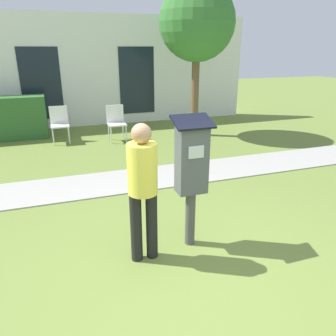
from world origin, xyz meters
The scene contains 9 objects.
ground_plane centered at (0.00, 0.00, 0.00)m, with size 40.00×40.00×0.00m, color olive.
sidewalk centered at (0.00, 2.89, 0.01)m, with size 12.00×1.10×0.02m.
building_facade centered at (0.00, 7.79, 1.60)m, with size 10.00×0.26×3.20m.
parking_meter centered at (0.29, 0.67, 1.02)m, with size 0.44×0.31×1.59m.
person_standing centered at (-0.31, 0.56, 0.93)m, with size 0.32×0.32×1.58m.
outdoor_chair_left centered at (-1.04, 6.02, 0.53)m, with size 0.44×0.44×0.90m.
outdoor_chair_middle centered at (0.34, 5.72, 0.53)m, with size 0.44×0.44×0.90m.
hedge_row centered at (-2.32, 6.74, 0.55)m, with size 1.95×0.60×1.10m.
tree centered at (2.46, 5.59, 2.84)m, with size 1.90×1.90×3.82m.
Camera 1 is at (-1.11, -2.55, 2.29)m, focal length 35.00 mm.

